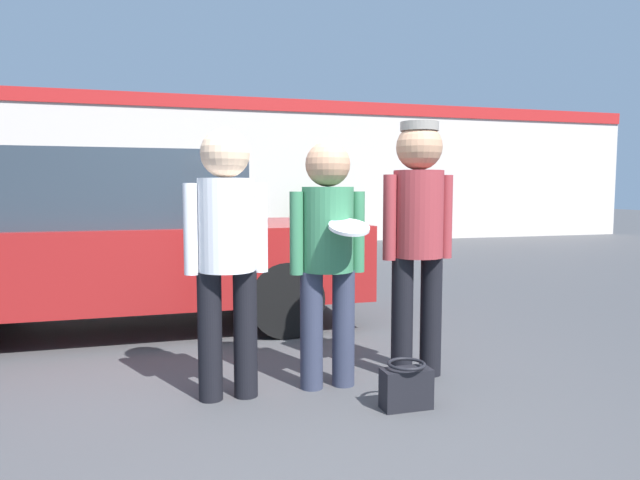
# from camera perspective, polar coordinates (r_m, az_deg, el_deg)

# --- Properties ---
(ground_plane) EXTENTS (56.00, 56.00, 0.00)m
(ground_plane) POSITION_cam_1_polar(r_m,az_deg,el_deg) (3.69, -3.01, -15.69)
(ground_plane) COLOR #3F3F42
(storefront_building) EXTENTS (24.00, 0.22, 3.45)m
(storefront_building) POSITION_cam_1_polar(r_m,az_deg,el_deg) (13.58, -12.97, 6.88)
(storefront_building) COLOR beige
(storefront_building) RESTS_ON ground
(person_left) EXTENTS (0.51, 0.34, 1.68)m
(person_left) POSITION_cam_1_polar(r_m,az_deg,el_deg) (3.55, -9.34, -0.01)
(person_left) COLOR black
(person_left) RESTS_ON ground
(person_middle_with_frisbee) EXTENTS (0.51, 0.54, 1.61)m
(person_middle_with_frisbee) POSITION_cam_1_polar(r_m,az_deg,el_deg) (3.71, 0.80, -0.43)
(person_middle_with_frisbee) COLOR #2D3347
(person_middle_with_frisbee) RESTS_ON ground
(person_right) EXTENTS (0.51, 0.34, 1.76)m
(person_right) POSITION_cam_1_polar(r_m,az_deg,el_deg) (3.97, 9.78, 1.56)
(person_right) COLOR black
(person_right) RESTS_ON ground
(parked_car_near) EXTENTS (4.35, 1.77, 1.64)m
(parked_car_near) POSITION_cam_1_polar(r_m,az_deg,el_deg) (5.67, -18.99, -0.20)
(parked_car_near) COLOR maroon
(parked_car_near) RESTS_ON ground
(shrub) EXTENTS (1.26, 1.26, 1.26)m
(shrub) POSITION_cam_1_polar(r_m,az_deg,el_deg) (13.29, 0.22, 2.21)
(shrub) COLOR #2D6B33
(shrub) RESTS_ON ground
(handbag) EXTENTS (0.30, 0.23, 0.28)m
(handbag) POSITION_cam_1_polar(r_m,az_deg,el_deg) (3.55, 8.62, -14.26)
(handbag) COLOR black
(handbag) RESTS_ON ground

